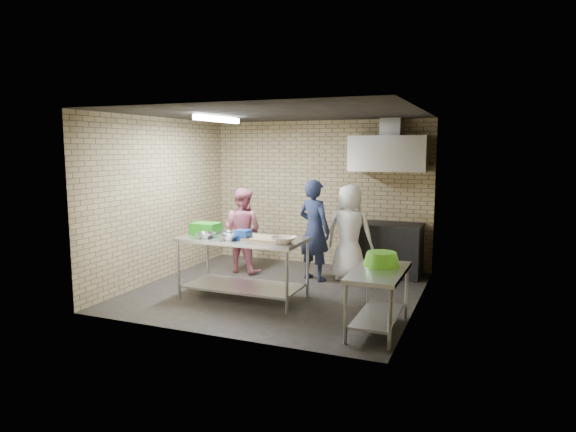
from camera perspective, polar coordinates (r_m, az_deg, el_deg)
The scene contains 25 objects.
floor at distance 7.85m, azimuth -1.24°, elevation -8.49°, with size 4.20×4.20×0.00m, color black.
ceiling at distance 7.55m, azimuth -1.30°, elevation 11.58°, with size 4.20×4.20×0.00m, color black.
back_wall at distance 9.44m, azimuth 3.57°, elevation 2.61°, with size 4.20×0.06×2.70m, color tan.
front_wall at distance 5.82m, azimuth -9.13°, elevation -0.72°, with size 4.20×0.06×2.70m, color tan.
left_wall at distance 8.63m, azimuth -14.18°, elevation 1.90°, with size 0.06×4.00×2.70m, color tan.
right_wall at distance 7.02m, azimuth 14.66°, elevation 0.58°, with size 0.06×4.00×2.70m, color tan.
prep_table at distance 7.40m, azimuth -5.09°, elevation -5.90°, with size 1.81×0.90×0.90m, color silver.
side_counter at distance 6.21m, azimuth 10.19°, elevation -9.44°, with size 0.60×1.20×0.75m, color silver.
stove at distance 8.89m, azimuth 11.07°, elevation -3.71°, with size 1.20×0.70×0.90m, color black.
range_hood at distance 8.77m, azimuth 11.42°, elevation 6.98°, with size 1.30×0.60×0.60m, color silver.
hood_duct at distance 8.92m, azimuth 11.68°, elevation 9.87°, with size 0.35×0.30×0.30m, color #A5A8AD.
wall_shelf at distance 8.91m, azimuth 13.52°, elevation 5.77°, with size 0.80×0.20×0.04m, color #3F2B19.
fluorescent_fixture at distance 8.00m, azimuth -8.01°, elevation 10.86°, with size 0.10×1.25×0.08m, color white.
green_crate at distance 7.74m, azimuth -9.35°, elevation -1.36°, with size 0.40×0.30×0.16m, color #22981C.
blue_tub at distance 7.19m, azimuth -5.15°, elevation -2.11°, with size 0.20×0.20×0.13m, color #1743B1.
cutting_board at distance 7.14m, azimuth -2.71°, elevation -2.57°, with size 0.55×0.42×0.03m, color tan.
mixing_bowl_a at distance 7.38m, azimuth -9.31°, elevation -2.17°, with size 0.28×0.28×0.07m, color silver.
mixing_bowl_b at distance 7.49m, azimuth -7.01°, elevation -1.98°, with size 0.22×0.22×0.07m, color silver.
mixing_bowl_c at distance 7.16m, azimuth -6.66°, elevation -2.44°, with size 0.26×0.26×0.06m, color silver.
ceramic_bowl at distance 6.88m, azimuth -0.52°, elevation -2.72°, with size 0.35×0.35×0.09m, color beige.
green_basin at distance 6.33m, azimuth 10.59°, elevation -4.80°, with size 0.46×0.46×0.17m, color #59C626, non-canonical shape.
bottle_green at distance 8.89m, azimuth 14.51°, elevation 6.35°, with size 0.06×0.06×0.15m, color green.
man_navy at distance 8.34m, azimuth 3.01°, elevation -1.60°, with size 0.61×0.40×1.68m, color #151836.
woman_pink at distance 8.89m, azimuth -5.18°, elevation -1.64°, with size 0.73×0.57×1.50m, color #C96A82.
woman_white at distance 8.40m, azimuth 7.00°, elevation -1.86°, with size 0.78×0.51×1.60m, color white.
Camera 1 is at (3.00, -6.91, 2.20)m, focal length 31.27 mm.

